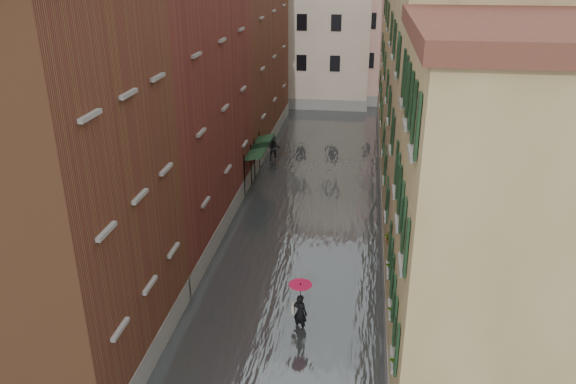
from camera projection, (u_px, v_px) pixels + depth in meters
The scene contains 15 objects.
ground at pixel (277, 341), 21.19m from camera, with size 120.00×120.00×0.00m, color #57585A.
floodwater at pixel (311, 201), 33.00m from camera, with size 10.00×60.00×0.20m, color #494E50.
building_left_near at pixel (47, 193), 17.71m from camera, with size 6.00×8.00×13.00m, color brown.
building_left_mid at pixel (165, 112), 27.84m from camera, with size 6.00×14.00×12.50m, color maroon.
building_left_far at pixel (233, 50), 41.22m from camera, with size 6.00×16.00×14.00m, color brown.
building_right_near at pixel (504, 243), 16.24m from camera, with size 6.00×8.00×11.50m, color #95824D.
building_right_mid at pixel (455, 117), 25.97m from camera, with size 6.00×14.00×13.00m, color tan.
building_right_far at pixel (426, 72), 39.95m from camera, with size 6.00×16.00×11.50m, color #95824D.
building_end_cream at pixel (307, 33), 53.68m from camera, with size 12.00×9.00×13.00m, color beige.
building_end_pink at pixel (401, 38), 54.56m from camera, with size 10.00×9.00×12.00m, color tan.
awning_near at pixel (257, 152), 33.79m from camera, with size 1.09×3.12×2.80m.
awning_far at pixel (262, 143), 35.45m from camera, with size 1.09×2.88×2.80m.
window_planters at pixel (396, 281), 18.51m from camera, with size 0.59×8.23×0.84m.
pedestrian_main at pixel (300, 303), 21.32m from camera, with size 0.91×0.91×2.06m.
pedestrian_far at pixel (274, 148), 39.34m from camera, with size 0.90×0.70×1.86m, color black.
Camera 1 is at (2.77, -17.09, 13.46)m, focal length 35.00 mm.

